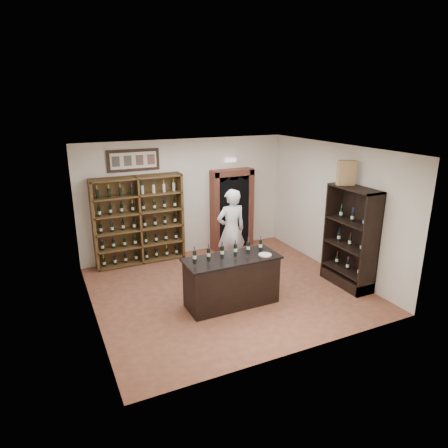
{
  "coord_description": "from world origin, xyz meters",
  "views": [
    {
      "loc": [
        -3.41,
        -7.03,
        3.94
      ],
      "look_at": [
        0.06,
        0.3,
        1.39
      ],
      "focal_mm": 32.0,
      "sensor_mm": 36.0,
      "label": 1
    }
  ],
  "objects": [
    {
      "name": "side_cabinet",
      "position": [
        2.52,
        -0.9,
        0.75
      ],
      "size": [
        0.48,
        1.2,
        2.2
      ],
      "color": "black",
      "rests_on": "ground"
    },
    {
      "name": "wine_crate",
      "position": [
        2.46,
        -0.62,
        2.46
      ],
      "size": [
        0.4,
        0.29,
        0.52
      ],
      "primitive_type": "cube",
      "rotation": [
        0.0,
        0.0,
        -0.41
      ],
      "color": "tan",
      "rests_on": "side_cabinet"
    },
    {
      "name": "arched_doorway",
      "position": [
        1.25,
        2.33,
        1.14
      ],
      "size": [
        1.17,
        0.35,
        2.17
      ],
      "color": "black",
      "rests_on": "ground"
    },
    {
      "name": "wall_left",
      "position": [
        -2.75,
        0.0,
        1.5
      ],
      "size": [
        0.04,
        5.0,
        3.0
      ],
      "primitive_type": "cube",
      "color": "silver",
      "rests_on": "ground"
    },
    {
      "name": "wall_right",
      "position": [
        2.75,
        0.0,
        1.5
      ],
      "size": [
        0.04,
        5.0,
        3.0
      ],
      "primitive_type": "cube",
      "color": "silver",
      "rests_on": "ground"
    },
    {
      "name": "plate",
      "position": [
        0.45,
        -0.77,
        1.01
      ],
      "size": [
        0.26,
        0.26,
        0.02
      ],
      "primitive_type": "cylinder",
      "color": "beige",
      "rests_on": "tasting_counter"
    },
    {
      "name": "counter_bottle_3",
      "position": [
        -0.06,
        -0.46,
        1.11
      ],
      "size": [
        0.07,
        0.07,
        0.3
      ],
      "color": "black",
      "rests_on": "tasting_counter"
    },
    {
      "name": "wall_back",
      "position": [
        0.0,
        2.5,
        1.5
      ],
      "size": [
        5.5,
        0.04,
        3.0
      ],
      "primitive_type": "cube",
      "color": "silver",
      "rests_on": "ground"
    },
    {
      "name": "tasting_counter",
      "position": [
        -0.2,
        -0.6,
        0.49
      ],
      "size": [
        1.88,
        0.78,
        1.0
      ],
      "color": "black",
      "rests_on": "ground"
    },
    {
      "name": "counter_bottle_0",
      "position": [
        -0.92,
        -0.46,
        1.11
      ],
      "size": [
        0.07,
        0.07,
        0.3
      ],
      "color": "black",
      "rests_on": "tasting_counter"
    },
    {
      "name": "wine_shelf",
      "position": [
        -1.3,
        2.33,
        1.1
      ],
      "size": [
        2.2,
        0.38,
        2.2
      ],
      "color": "#50391B",
      "rests_on": "ground"
    },
    {
      "name": "shopkeeper",
      "position": [
        0.55,
        0.95,
        0.99
      ],
      "size": [
        0.73,
        0.48,
        1.98
      ],
      "primitive_type": "imported",
      "rotation": [
        0.0,
        0.0,
        3.13
      ],
      "color": "silver",
      "rests_on": "ground"
    },
    {
      "name": "counter_bottle_1",
      "position": [
        -0.63,
        -0.46,
        1.11
      ],
      "size": [
        0.07,
        0.07,
        0.3
      ],
      "color": "black",
      "rests_on": "tasting_counter"
    },
    {
      "name": "counter_bottle_4",
      "position": [
        0.23,
        -0.46,
        1.11
      ],
      "size": [
        0.07,
        0.07,
        0.3
      ],
      "color": "black",
      "rests_on": "tasting_counter"
    },
    {
      "name": "counter_bottle_5",
      "position": [
        0.52,
        -0.46,
        1.11
      ],
      "size": [
        0.07,
        0.07,
        0.3
      ],
      "color": "black",
      "rests_on": "tasting_counter"
    },
    {
      "name": "floor",
      "position": [
        0.0,
        0.0,
        0.0
      ],
      "size": [
        5.5,
        5.5,
        0.0
      ],
      "primitive_type": "plane",
      "color": "brown",
      "rests_on": "ground"
    },
    {
      "name": "framed_picture",
      "position": [
        -1.3,
        2.47,
        2.55
      ],
      "size": [
        1.25,
        0.04,
        0.52
      ],
      "primitive_type": "cube",
      "color": "black",
      "rests_on": "wall_back"
    },
    {
      "name": "counter_bottle_2",
      "position": [
        -0.34,
        -0.46,
        1.11
      ],
      "size": [
        0.07,
        0.07,
        0.3
      ],
      "color": "black",
      "rests_on": "tasting_counter"
    },
    {
      "name": "emergency_light",
      "position": [
        1.25,
        2.42,
        2.4
      ],
      "size": [
        0.3,
        0.1,
        0.1
      ],
      "primitive_type": "cube",
      "color": "white",
      "rests_on": "wall_back"
    },
    {
      "name": "ceiling",
      "position": [
        0.0,
        0.0,
        3.0
      ],
      "size": [
        5.5,
        5.5,
        0.0
      ],
      "primitive_type": "plane",
      "rotation": [
        3.14,
        0.0,
        0.0
      ],
      "color": "white",
      "rests_on": "wall_back"
    }
  ]
}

